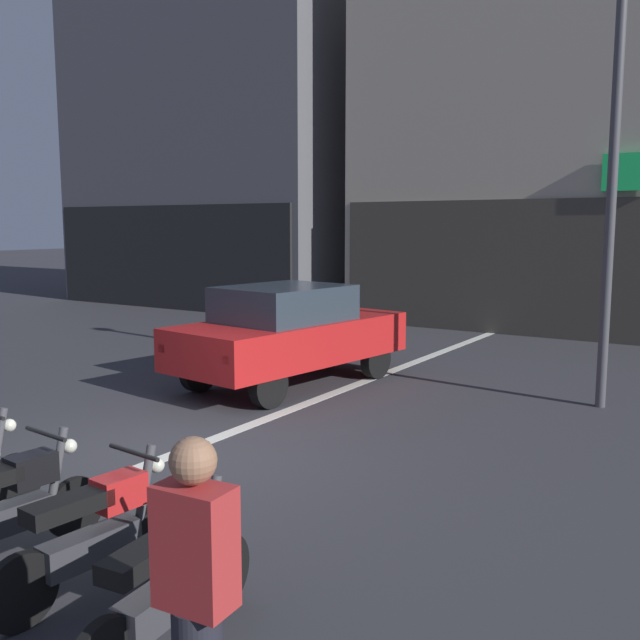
# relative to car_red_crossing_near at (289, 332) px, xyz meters

# --- Properties ---
(ground_plane) EXTENTS (120.00, 120.00, 0.00)m
(ground_plane) POSITION_rel_car_red_crossing_near_xyz_m (0.92, -3.72, -0.89)
(ground_plane) COLOR #333338
(lane_centre_line) EXTENTS (0.20, 18.00, 0.01)m
(lane_centre_line) POSITION_rel_car_red_crossing_near_xyz_m (0.92, 2.28, -0.88)
(lane_centre_line) COLOR silver
(lane_centre_line) RESTS_ON ground
(building_corner_left) EXTENTS (9.87, 8.78, 11.20)m
(building_corner_left) POSITION_rel_car_red_crossing_near_xyz_m (-9.31, 10.98, 4.70)
(building_corner_left) COLOR #56565B
(building_corner_left) RESTS_ON ground
(building_mid_block) EXTENTS (10.39, 7.66, 10.22)m
(building_mid_block) POSITION_rel_car_red_crossing_near_xyz_m (1.94, 10.98, 4.21)
(building_mid_block) COLOR #B2A893
(building_mid_block) RESTS_ON ground
(car_red_crossing_near) EXTENTS (2.31, 4.30, 1.64)m
(car_red_crossing_near) POSITION_rel_car_red_crossing_near_xyz_m (0.00, 0.00, 0.00)
(car_red_crossing_near) COLOR black
(car_red_crossing_near) RESTS_ON ground
(street_lamp) EXTENTS (0.36, 0.36, 6.54)m
(street_lamp) POSITION_rel_car_red_crossing_near_xyz_m (4.59, 1.29, 3.11)
(street_lamp) COLOR #47474C
(street_lamp) RESTS_ON ground
(motorcycle_black_row_centre) EXTENTS (0.55, 1.67, 0.98)m
(motorcycle_black_row_centre) POSITION_rel_car_red_crossing_near_xyz_m (1.70, -6.17, -0.43)
(motorcycle_black_row_centre) COLOR black
(motorcycle_black_row_centre) RESTS_ON ground
(motorcycle_red_row_right_mid) EXTENTS (0.55, 1.67, 0.98)m
(motorcycle_red_row_right_mid) POSITION_rel_car_red_crossing_near_xyz_m (2.65, -6.12, -0.43)
(motorcycle_red_row_right_mid) COLOR black
(motorcycle_red_row_right_mid) RESTS_ON ground
(motorcycle_green_row_rightmost) EXTENTS (0.55, 1.67, 0.98)m
(motorcycle_green_row_rightmost) POSITION_rel_car_red_crossing_near_xyz_m (3.59, -6.35, -0.43)
(motorcycle_green_row_rightmost) COLOR black
(motorcycle_green_row_rightmost) RESTS_ON ground
(person_by_motorcycles) EXTENTS (0.37, 0.24, 1.67)m
(person_by_motorcycles) POSITION_rel_car_red_crossing_near_xyz_m (4.40, -6.99, -0.03)
(person_by_motorcycles) COLOR #23232D
(person_by_motorcycles) RESTS_ON ground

